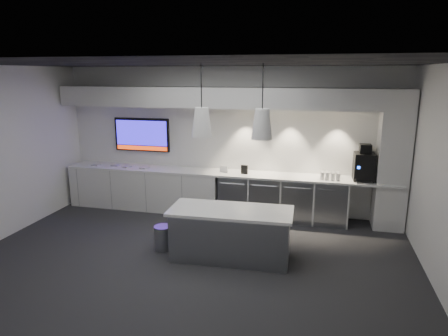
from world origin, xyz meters
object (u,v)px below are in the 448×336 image
(wall_tv, at_px, (142,135))
(bin, at_px, (163,238))
(island, at_px, (231,234))
(coffee_machine, at_px, (364,165))

(wall_tv, distance_m, bin, 2.90)
(island, distance_m, coffee_machine, 3.00)
(wall_tv, relative_size, island, 0.65)
(wall_tv, bearing_deg, coffee_machine, -3.07)
(island, bearing_deg, bin, 176.27)
(island, distance_m, bin, 1.18)
(island, xyz_separation_m, coffee_machine, (2.11, 1.98, 0.77))
(bin, height_order, coffee_machine, coffee_machine)
(wall_tv, xyz_separation_m, island, (2.50, -2.23, -1.15))
(island, relative_size, coffee_machine, 2.84)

